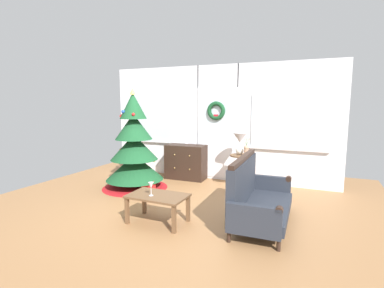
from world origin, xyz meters
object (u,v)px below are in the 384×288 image
(flower_vase, at_px, (246,150))
(gift_box, at_px, (148,187))
(settee_sofa, at_px, (255,197))
(coffee_table, at_px, (158,199))
(christmas_tree, at_px, (134,152))
(table_lamp, at_px, (240,140))
(wine_glass, at_px, (151,186))
(dresser_cabinet, at_px, (186,162))
(side_table, at_px, (242,165))

(flower_vase, xyz_separation_m, gift_box, (-1.70, -0.90, -0.70))
(settee_sofa, xyz_separation_m, flower_vase, (-0.50, 1.54, 0.43))
(flower_vase, bearing_deg, coffee_table, -110.38)
(christmas_tree, bearing_deg, gift_box, -20.50)
(settee_sofa, bearing_deg, coffee_table, -156.04)
(coffee_table, bearing_deg, gift_box, 127.15)
(flower_vase, bearing_deg, table_lamp, 147.99)
(flower_vase, xyz_separation_m, coffee_table, (-0.78, -2.11, -0.46))
(settee_sofa, bearing_deg, christmas_tree, 163.19)
(settee_sofa, xyz_separation_m, gift_box, (-2.20, 0.63, -0.27))
(flower_vase, bearing_deg, christmas_tree, -160.54)
(table_lamp, bearing_deg, christmas_tree, -156.56)
(christmas_tree, bearing_deg, wine_glass, -48.53)
(settee_sofa, height_order, gift_box, settee_sofa)
(gift_box, bearing_deg, dresser_cabinet, 78.77)
(side_table, bearing_deg, coffee_table, -107.49)
(flower_vase, bearing_deg, side_table, 149.04)
(christmas_tree, relative_size, flower_vase, 5.73)
(christmas_tree, bearing_deg, coffee_table, -45.69)
(settee_sofa, relative_size, wine_glass, 8.36)
(coffee_table, bearing_deg, flower_vase, 69.62)
(christmas_tree, height_order, gift_box, christmas_tree)
(table_lamp, bearing_deg, flower_vase, -32.01)
(settee_sofa, bearing_deg, table_lamp, 112.05)
(christmas_tree, xyz_separation_m, dresser_cabinet, (0.66, 1.06, -0.35))
(side_table, height_order, table_lamp, table_lamp)
(table_lamp, distance_m, coffee_table, 2.38)
(side_table, height_order, flower_vase, flower_vase)
(wine_glass, bearing_deg, flower_vase, 68.65)
(gift_box, bearing_deg, wine_glass, -56.36)
(dresser_cabinet, bearing_deg, settee_sofa, -43.45)
(dresser_cabinet, relative_size, side_table, 1.32)
(gift_box, bearing_deg, settee_sofa, -16.10)
(settee_sofa, bearing_deg, dresser_cabinet, 136.55)
(table_lamp, xyz_separation_m, gift_box, (-1.54, -1.00, -0.87))
(christmas_tree, distance_m, flower_vase, 2.24)
(flower_vase, distance_m, wine_glass, 2.35)
(christmas_tree, xyz_separation_m, flower_vase, (2.11, 0.75, 0.07))
(christmas_tree, relative_size, wine_glass, 10.28)
(settee_sofa, height_order, coffee_table, settee_sofa)
(christmas_tree, distance_m, settee_sofa, 2.76)
(table_lamp, height_order, wine_glass, table_lamp)
(christmas_tree, distance_m, dresser_cabinet, 1.30)
(wine_glass, bearing_deg, dresser_cabinet, 103.64)
(christmas_tree, bearing_deg, side_table, 21.84)
(dresser_cabinet, relative_size, gift_box, 4.22)
(coffee_table, distance_m, gift_box, 1.53)
(coffee_table, height_order, wine_glass, wine_glass)
(table_lamp, bearing_deg, side_table, -33.69)
(dresser_cabinet, relative_size, flower_vase, 2.60)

